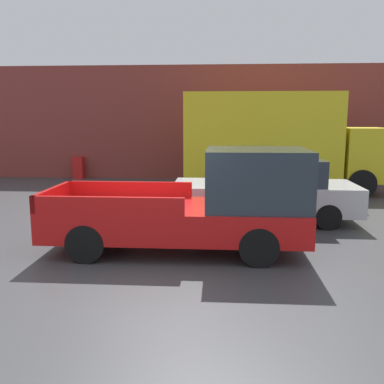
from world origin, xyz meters
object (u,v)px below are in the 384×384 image
delivery_truck (275,140)px  pickup_truck (204,205)px  car (266,190)px  newspaper_box (79,168)px

delivery_truck → pickup_truck: bearing=-107.4°
car → newspaper_box: 10.73m
newspaper_box → pickup_truck: bearing=-59.3°
pickup_truck → newspaper_box: 12.00m
pickup_truck → delivery_truck: size_ratio=0.73×
pickup_truck → delivery_truck: delivery_truck is taller
delivery_truck → newspaper_box: (-8.44, 2.92, -1.43)m
pickup_truck → car: (1.54, 2.79, -0.14)m
pickup_truck → car: 3.19m
newspaper_box → car: bearing=-44.5°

